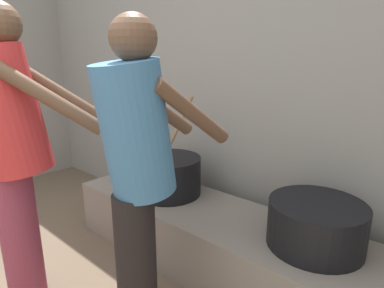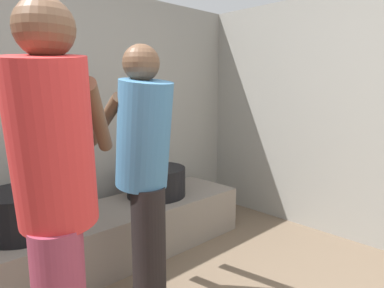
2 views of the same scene
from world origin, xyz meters
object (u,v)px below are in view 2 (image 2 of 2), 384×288
at_px(cooking_pot_main, 23,212).
at_px(cook_in_blue_shirt, 144,163).
at_px(cook_in_red_shirt, 55,188).
at_px(cooking_pot_secondary, 156,182).

xyz_separation_m(cooking_pot_main, cook_in_blue_shirt, (0.47, -0.65, 0.35)).
xyz_separation_m(cook_in_blue_shirt, cook_in_red_shirt, (-0.63, -0.30, 0.05)).
height_order(cook_in_blue_shirt, cook_in_red_shirt, cook_in_red_shirt).
height_order(cooking_pot_secondary, cook_in_blue_shirt, cook_in_blue_shirt).
bearing_deg(cook_in_blue_shirt, cooking_pot_secondary, 48.32).
relative_size(cook_in_blue_shirt, cook_in_red_shirt, 0.95).
xyz_separation_m(cooking_pot_main, cooking_pot_secondary, (1.08, 0.02, -0.02)).
bearing_deg(cooking_pot_main, cook_in_blue_shirt, -54.27).
bearing_deg(cook_in_red_shirt, cook_in_blue_shirt, 25.39).
relative_size(cooking_pot_main, cook_in_blue_shirt, 0.47).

